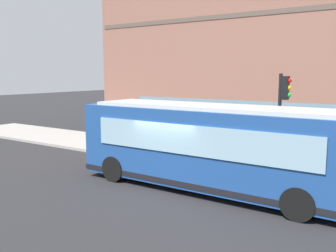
{
  "coord_description": "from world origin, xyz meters",
  "views": [
    {
      "loc": [
        -11.03,
        -7.01,
        4.17
      ],
      "look_at": [
        2.11,
        1.7,
        1.92
      ],
      "focal_mm": 39.27,
      "sensor_mm": 36.0,
      "label": 1
    }
  ],
  "objects_px": {
    "fire_hydrant": "(261,154)",
    "pedestrian_walking_along_curb": "(159,132)",
    "newspaper_vending_box": "(136,134)",
    "traffic_light_near_corner": "(283,105)",
    "pedestrian_by_light_pole": "(145,131)",
    "city_bus_nearside": "(210,147)"
  },
  "relations": [
    {
      "from": "traffic_light_near_corner",
      "to": "pedestrian_by_light_pole",
      "type": "height_order",
      "value": "traffic_light_near_corner"
    },
    {
      "from": "city_bus_nearside",
      "to": "traffic_light_near_corner",
      "type": "bearing_deg",
      "value": -32.15
    },
    {
      "from": "city_bus_nearside",
      "to": "fire_hydrant",
      "type": "relative_size",
      "value": 13.59
    },
    {
      "from": "traffic_light_near_corner",
      "to": "city_bus_nearside",
      "type": "bearing_deg",
      "value": 147.85
    },
    {
      "from": "newspaper_vending_box",
      "to": "fire_hydrant",
      "type": "bearing_deg",
      "value": -95.84
    },
    {
      "from": "fire_hydrant",
      "to": "pedestrian_walking_along_curb",
      "type": "height_order",
      "value": "pedestrian_walking_along_curb"
    },
    {
      "from": "traffic_light_near_corner",
      "to": "pedestrian_by_light_pole",
      "type": "xyz_separation_m",
      "value": [
        1.4,
        7.75,
        -1.89
      ]
    },
    {
      "from": "traffic_light_near_corner",
      "to": "newspaper_vending_box",
      "type": "bearing_deg",
      "value": 74.38
    },
    {
      "from": "city_bus_nearside",
      "to": "pedestrian_by_light_pole",
      "type": "height_order",
      "value": "city_bus_nearside"
    },
    {
      "from": "fire_hydrant",
      "to": "pedestrian_by_light_pole",
      "type": "relative_size",
      "value": 0.46
    },
    {
      "from": "fire_hydrant",
      "to": "pedestrian_walking_along_curb",
      "type": "distance_m",
      "value": 5.37
    },
    {
      "from": "city_bus_nearside",
      "to": "pedestrian_by_light_pole",
      "type": "distance_m",
      "value": 7.33
    },
    {
      "from": "pedestrian_walking_along_curb",
      "to": "fire_hydrant",
      "type": "bearing_deg",
      "value": -84.26
    },
    {
      "from": "traffic_light_near_corner",
      "to": "newspaper_vending_box",
      "type": "relative_size",
      "value": 4.47
    },
    {
      "from": "traffic_light_near_corner",
      "to": "fire_hydrant",
      "type": "height_order",
      "value": "traffic_light_near_corner"
    },
    {
      "from": "newspaper_vending_box",
      "to": "pedestrian_by_light_pole",
      "type": "bearing_deg",
      "value": -126.73
    },
    {
      "from": "traffic_light_near_corner",
      "to": "pedestrian_by_light_pole",
      "type": "relative_size",
      "value": 2.5
    },
    {
      "from": "city_bus_nearside",
      "to": "traffic_light_near_corner",
      "type": "distance_m",
      "value": 3.53
    },
    {
      "from": "fire_hydrant",
      "to": "city_bus_nearside",
      "type": "bearing_deg",
      "value": 176.29
    },
    {
      "from": "traffic_light_near_corner",
      "to": "pedestrian_walking_along_curb",
      "type": "relative_size",
      "value": 2.35
    },
    {
      "from": "city_bus_nearside",
      "to": "newspaper_vending_box",
      "type": "relative_size",
      "value": 11.18
    },
    {
      "from": "pedestrian_walking_along_curb",
      "to": "newspaper_vending_box",
      "type": "relative_size",
      "value": 1.9
    }
  ]
}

